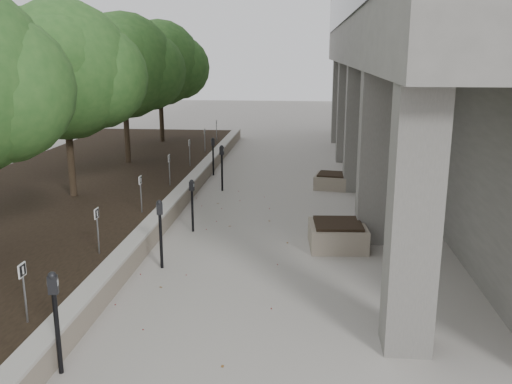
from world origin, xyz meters
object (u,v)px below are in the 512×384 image
at_px(planter_front, 338,235).
at_px(parking_meter_1, 57,323).
at_px(parking_meter_3, 192,206).
at_px(crabapple_tree_5, 160,81).
at_px(crabapple_tree_4, 124,88).
at_px(parking_meter_5, 213,157).
at_px(parking_meter_4, 222,168).
at_px(crabapple_tree_3, 66,100).
at_px(planter_back, 332,181).
at_px(parking_meter_2, 161,234).

bearing_deg(planter_front, parking_meter_1, -126.39).
distance_m(parking_meter_3, planter_front, 3.69).
xyz_separation_m(crabapple_tree_5, parking_meter_1, (3.25, -18.17, -2.35)).
xyz_separation_m(crabapple_tree_4, parking_meter_5, (3.25, -0.20, -2.42)).
height_order(crabapple_tree_4, parking_meter_1, crabapple_tree_4).
height_order(parking_meter_4, planter_front, parking_meter_4).
bearing_deg(parking_meter_1, parking_meter_4, 73.54).
bearing_deg(parking_meter_3, crabapple_tree_3, 170.31).
height_order(crabapple_tree_3, planter_back, crabapple_tree_3).
xyz_separation_m(parking_meter_2, planter_front, (3.73, 1.64, -0.44)).
bearing_deg(parking_meter_3, parking_meter_4, 103.22).
height_order(parking_meter_1, parking_meter_3, parking_meter_1).
distance_m(crabapple_tree_4, parking_meter_1, 13.77).
relative_size(crabapple_tree_4, parking_meter_2, 3.69).
relative_size(crabapple_tree_5, parking_meter_1, 3.55).
bearing_deg(parking_meter_4, crabapple_tree_3, -131.93).
relative_size(crabapple_tree_5, parking_meter_4, 3.60).
distance_m(crabapple_tree_5, parking_meter_3, 12.57).
bearing_deg(parking_meter_4, crabapple_tree_5, 132.95).
height_order(parking_meter_1, planter_back, parking_meter_1).
distance_m(parking_meter_4, planter_front, 6.17).
distance_m(crabapple_tree_4, crabapple_tree_5, 5.00).
bearing_deg(parking_meter_5, crabapple_tree_4, 159.77).
bearing_deg(parking_meter_3, parking_meter_2, -79.05).
bearing_deg(crabapple_tree_5, planter_back, -41.99).
xyz_separation_m(crabapple_tree_4, crabapple_tree_5, (0.00, 5.00, 0.00)).
bearing_deg(parking_meter_3, crabapple_tree_5, 122.65).
xyz_separation_m(parking_meter_5, planter_front, (4.15, -7.35, -0.40)).
bearing_deg(parking_meter_2, parking_meter_4, 69.47).
xyz_separation_m(crabapple_tree_3, parking_meter_3, (3.82, -1.72, -2.45)).
distance_m(crabapple_tree_5, parking_meter_4, 8.76).
relative_size(parking_meter_1, planter_front, 1.19).
bearing_deg(parking_meter_2, parking_meter_1, -114.23).
distance_m(parking_meter_1, parking_meter_5, 12.97).
bearing_deg(crabapple_tree_5, parking_meter_1, -79.86).
bearing_deg(crabapple_tree_4, parking_meter_1, -76.14).
height_order(crabapple_tree_4, planter_back, crabapple_tree_4).
bearing_deg(crabapple_tree_3, parking_meter_4, 32.82).
xyz_separation_m(parking_meter_3, planter_back, (3.68, 4.98, -0.42)).
distance_m(crabapple_tree_3, crabapple_tree_5, 10.00).
bearing_deg(crabapple_tree_3, parking_meter_2, -48.79).
bearing_deg(parking_meter_1, crabapple_tree_4, 90.99).
xyz_separation_m(crabapple_tree_3, parking_meter_4, (3.92, 2.53, -2.37)).
xyz_separation_m(parking_meter_1, planter_back, (4.25, 11.43, -0.52)).
xyz_separation_m(parking_meter_2, parking_meter_4, (0.26, 6.71, 0.02)).
height_order(parking_meter_3, planter_front, parking_meter_3).
bearing_deg(crabapple_tree_5, parking_meter_5, -58.01).
relative_size(parking_meter_1, parking_meter_3, 1.14).
bearing_deg(crabapple_tree_5, parking_meter_2, -75.52).
xyz_separation_m(crabapple_tree_5, parking_meter_3, (3.82, -11.72, -2.45)).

